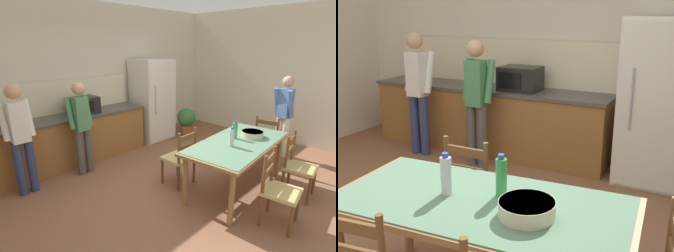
% 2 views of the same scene
% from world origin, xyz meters
% --- Properties ---
extents(ground_plane, '(8.32, 8.32, 0.00)m').
position_xyz_m(ground_plane, '(0.00, 0.00, 0.00)').
color(ground_plane, brown).
extents(wall_back, '(6.52, 0.12, 2.90)m').
position_xyz_m(wall_back, '(0.00, 2.66, 1.45)').
color(wall_back, beige).
rests_on(wall_back, ground).
extents(wall_right, '(0.12, 5.20, 2.90)m').
position_xyz_m(wall_right, '(3.26, 0.00, 1.45)').
color(wall_right, beige).
rests_on(wall_right, ground).
extents(kitchen_counter, '(3.33, 0.66, 0.89)m').
position_xyz_m(kitchen_counter, '(-0.92, 2.23, 0.45)').
color(kitchen_counter, brown).
rests_on(kitchen_counter, ground).
extents(counter_splashback, '(3.29, 0.03, 0.60)m').
position_xyz_m(counter_splashback, '(-0.91, 2.54, 1.19)').
color(counter_splashback, beige).
rests_on(counter_splashback, kitchen_counter).
extents(refrigerator, '(0.81, 0.73, 1.81)m').
position_xyz_m(refrigerator, '(1.26, 2.19, 0.90)').
color(refrigerator, silver).
rests_on(refrigerator, ground).
extents(microwave, '(0.50, 0.39, 0.30)m').
position_xyz_m(microwave, '(-0.42, 2.21, 1.04)').
color(microwave, black).
rests_on(microwave, kitchen_counter).
extents(dining_table, '(1.90, 1.02, 0.76)m').
position_xyz_m(dining_table, '(0.56, -0.40, 0.68)').
color(dining_table, olive).
rests_on(dining_table, ground).
extents(bottle_near_centre, '(0.07, 0.07, 0.27)m').
position_xyz_m(bottle_near_centre, '(0.33, -0.42, 0.88)').
color(bottle_near_centre, silver).
rests_on(bottle_near_centre, dining_table).
extents(bottle_off_centre, '(0.07, 0.07, 0.27)m').
position_xyz_m(bottle_off_centre, '(0.65, -0.29, 0.88)').
color(bottle_off_centre, green).
rests_on(bottle_off_centre, dining_table).
extents(serving_bowl, '(0.32, 0.32, 0.09)m').
position_xyz_m(serving_bowl, '(0.89, -0.45, 0.81)').
color(serving_bowl, beige).
rests_on(serving_bowl, dining_table).
extents(chair_head_end, '(0.46, 0.48, 0.91)m').
position_xyz_m(chair_head_end, '(1.77, -0.31, 0.44)').
color(chair_head_end, brown).
rests_on(chair_head_end, ground).
extents(chair_side_near_left, '(0.47, 0.45, 0.91)m').
position_xyz_m(chair_side_near_left, '(0.20, -1.17, 0.44)').
color(chair_side_near_left, brown).
rests_on(chair_side_near_left, ground).
extents(chair_side_far_left, '(0.42, 0.40, 0.91)m').
position_xyz_m(chair_side_far_left, '(0.09, 0.29, 0.44)').
color(chair_side_far_left, brown).
rests_on(chair_side_far_left, ground).
extents(chair_side_near_right, '(0.47, 0.45, 0.91)m').
position_xyz_m(chair_side_near_right, '(1.03, -1.10, 0.44)').
color(chair_side_near_right, brown).
rests_on(chair_side_near_right, ground).
extents(person_at_sink, '(0.40, 0.28, 1.61)m').
position_xyz_m(person_at_sink, '(-1.66, 1.71, 0.90)').
color(person_at_sink, navy).
rests_on(person_at_sink, ground).
extents(person_at_counter, '(0.39, 0.27, 1.55)m').
position_xyz_m(person_at_counter, '(-0.75, 1.69, 0.87)').
color(person_at_counter, '#4C4C4C').
rests_on(person_at_counter, ground).
extents(person_by_table, '(0.33, 0.43, 1.55)m').
position_xyz_m(person_by_table, '(2.32, -0.35, 0.87)').
color(person_by_table, silver).
rests_on(person_by_table, ground).
extents(potted_plant, '(0.44, 0.44, 0.67)m').
position_xyz_m(potted_plant, '(1.95, 1.76, 0.39)').
color(potted_plant, brown).
rests_on(potted_plant, ground).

